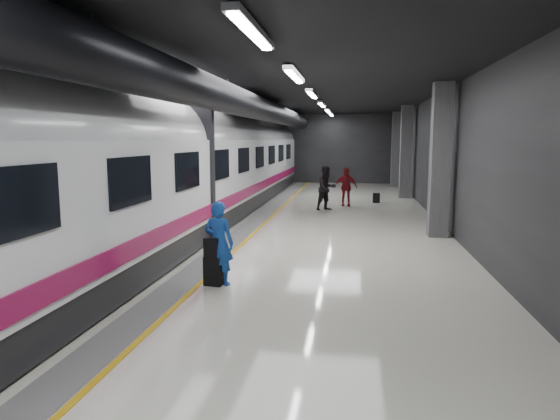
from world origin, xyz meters
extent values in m
plane|color=beige|center=(0.00, 0.00, 0.00)|extent=(40.00, 40.00, 0.00)
cube|color=black|center=(0.00, 0.00, 4.50)|extent=(10.00, 40.00, 0.02)
cube|color=#28282B|center=(0.00, 20.00, 2.25)|extent=(10.00, 0.02, 4.50)
cube|color=#28282B|center=(-5.00, 0.00, 2.25)|extent=(0.02, 40.00, 4.50)
cube|color=#28282B|center=(5.00, 0.00, 2.25)|extent=(0.02, 40.00, 4.50)
cube|color=slate|center=(-1.35, 0.00, 0.01)|extent=(0.65, 39.80, 0.01)
cube|color=gold|center=(-0.95, 0.00, 0.01)|extent=(0.10, 39.80, 0.01)
cylinder|color=black|center=(-1.30, 0.00, 3.95)|extent=(0.80, 38.00, 0.80)
cube|color=silver|center=(0.60, -6.00, 4.40)|extent=(0.22, 2.60, 0.10)
cube|color=silver|center=(0.60, -1.00, 4.40)|extent=(0.22, 2.60, 0.10)
cube|color=silver|center=(0.60, 4.00, 4.40)|extent=(0.22, 2.60, 0.10)
cube|color=silver|center=(0.60, 9.00, 4.40)|extent=(0.22, 2.60, 0.10)
cube|color=silver|center=(0.60, 14.00, 4.40)|extent=(0.22, 2.60, 0.10)
cube|color=silver|center=(0.60, 18.00, 4.40)|extent=(0.22, 2.60, 0.10)
cube|color=#515154|center=(4.55, 2.00, 2.25)|extent=(0.55, 0.55, 4.50)
cube|color=#515154|center=(4.55, 12.00, 2.25)|extent=(0.55, 0.55, 4.50)
cube|color=#515154|center=(4.55, 18.00, 2.25)|extent=(0.55, 0.55, 4.50)
cube|color=black|center=(-3.25, 0.00, 0.35)|extent=(2.80, 38.00, 0.60)
cube|color=white|center=(-3.25, 0.00, 1.75)|extent=(2.90, 38.00, 2.20)
cylinder|color=white|center=(-3.25, 0.00, 2.70)|extent=(2.80, 38.00, 2.80)
cube|color=maroon|center=(-1.78, 0.00, 0.95)|extent=(0.04, 38.00, 0.35)
cube|color=black|center=(-3.25, 0.00, 2.00)|extent=(3.05, 0.25, 3.80)
cube|color=black|center=(-1.78, -8.00, 2.15)|extent=(0.05, 1.60, 0.85)
cube|color=black|center=(-1.78, -5.00, 2.15)|extent=(0.05, 1.60, 0.85)
cube|color=black|center=(-1.78, -2.00, 2.15)|extent=(0.05, 1.60, 0.85)
cube|color=black|center=(-1.78, 1.00, 2.15)|extent=(0.05, 1.60, 0.85)
cube|color=black|center=(-1.78, 4.00, 2.15)|extent=(0.05, 1.60, 0.85)
cube|color=black|center=(-1.78, 7.00, 2.15)|extent=(0.05, 1.60, 0.85)
cube|color=black|center=(-1.78, 10.00, 2.15)|extent=(0.05, 1.60, 0.85)
cube|color=black|center=(-1.78, 13.00, 2.15)|extent=(0.05, 1.60, 0.85)
cube|color=black|center=(-1.78, 16.00, 2.15)|extent=(0.05, 1.60, 0.85)
imported|color=blue|center=(-0.55, -3.83, 0.84)|extent=(0.68, 0.51, 1.68)
cube|color=black|center=(-0.65, -3.90, 0.29)|extent=(0.39, 0.28, 0.58)
cube|color=black|center=(-0.67, -3.94, 0.77)|extent=(0.30, 0.19, 0.38)
imported|color=black|center=(0.97, 7.00, 0.90)|extent=(1.12, 1.08, 1.81)
imported|color=maroon|center=(1.72, 8.47, 0.83)|extent=(0.99, 0.44, 1.66)
cube|color=black|center=(3.08, 9.79, 0.22)|extent=(0.32, 0.22, 0.45)
camera|label=1|loc=(2.06, -13.19, 2.87)|focal=32.00mm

